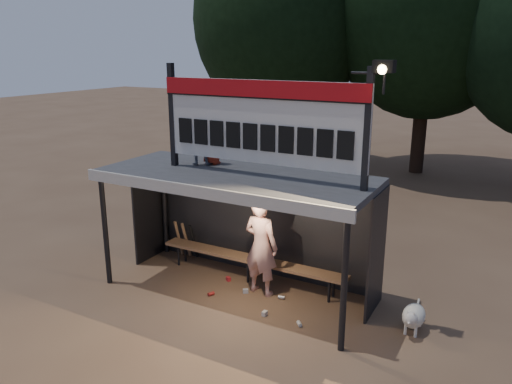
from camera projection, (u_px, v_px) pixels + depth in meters
ground at (237, 291)px, 9.55m from camera, size 80.00×80.00×0.00m
player at (261, 246)px, 9.23m from camera, size 0.74×0.53×1.90m
child_a at (199, 139)px, 9.48m from camera, size 0.60×0.55×1.00m
child_b at (212, 141)px, 9.53m from camera, size 0.47×0.33×0.91m
dugout_shelter at (243, 195)px, 9.25m from camera, size 5.10×2.08×2.32m
scoreboard_assembly at (263, 119)px, 8.37m from camera, size 4.10×0.27×1.99m
bench at (251, 260)px, 9.90m from camera, size 4.00×0.35×0.48m
tree_left at (281, 19)px, 18.30m from camera, size 6.46×6.46×9.27m
dog at (413, 316)px, 8.10m from camera, size 0.36×0.81×0.49m
bats at (186, 240)px, 10.94m from camera, size 0.48×0.33×0.84m
litter at (253, 299)px, 9.18m from camera, size 2.05×0.98×0.08m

